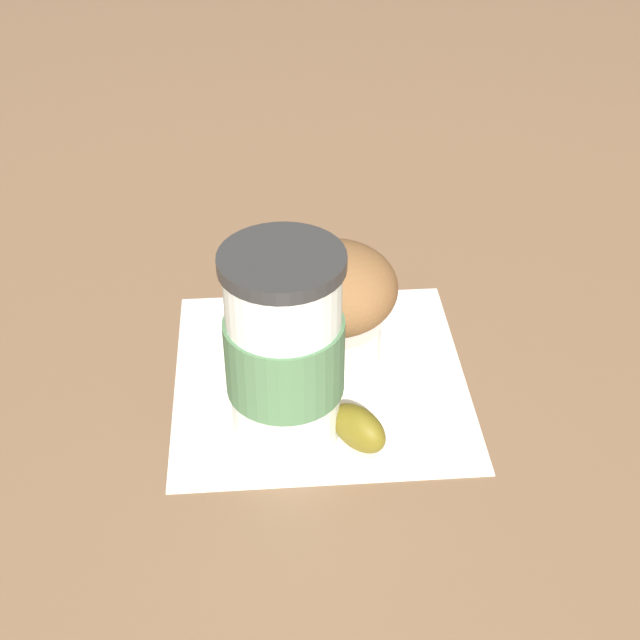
# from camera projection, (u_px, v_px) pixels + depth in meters

# --- Properties ---
(ground_plane) EXTENTS (3.00, 3.00, 0.00)m
(ground_plane) POSITION_uv_depth(u_px,v_px,m) (320.00, 378.00, 0.72)
(ground_plane) COLOR brown
(paper_napkin) EXTENTS (0.29, 0.29, 0.00)m
(paper_napkin) POSITION_uv_depth(u_px,v_px,m) (320.00, 377.00, 0.72)
(paper_napkin) COLOR white
(paper_napkin) RESTS_ON ground_plane
(coffee_cup) EXTENTS (0.09, 0.09, 0.15)m
(coffee_cup) POSITION_uv_depth(u_px,v_px,m) (284.00, 349.00, 0.63)
(coffee_cup) COLOR silver
(coffee_cup) RESTS_ON paper_napkin
(muffin) EXTENTS (0.10, 0.10, 0.11)m
(muffin) POSITION_uv_depth(u_px,v_px,m) (334.00, 302.00, 0.70)
(muffin) COLOR white
(muffin) RESTS_ON paper_napkin
(banana) EXTENTS (0.20, 0.07, 0.03)m
(banana) POSITION_uv_depth(u_px,v_px,m) (308.00, 374.00, 0.70)
(banana) COLOR yellow
(banana) RESTS_ON paper_napkin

